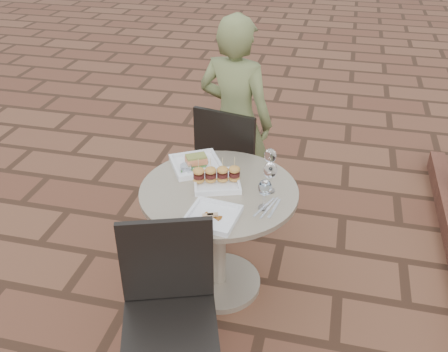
% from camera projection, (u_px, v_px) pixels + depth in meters
% --- Properties ---
extents(ground, '(60.00, 60.00, 0.00)m').
position_uv_depth(ground, '(209.00, 272.00, 3.29)').
color(ground, brown).
rests_on(ground, ground).
extents(cafe_table, '(0.90, 0.90, 0.73)m').
position_uv_depth(cafe_table, '(219.00, 224.00, 2.94)').
color(cafe_table, gray).
rests_on(cafe_table, ground).
extents(chair_far, '(0.52, 0.52, 0.93)m').
position_uv_depth(chair_far, '(231.00, 156.00, 3.50)').
color(chair_far, black).
rests_on(chair_far, ground).
extents(chair_near, '(0.56, 0.56, 0.93)m').
position_uv_depth(chair_near, '(169.00, 299.00, 2.34)').
color(chair_near, black).
rests_on(chair_near, ground).
extents(diner, '(0.62, 0.48, 1.51)m').
position_uv_depth(diner, '(235.00, 121.00, 3.52)').
color(diner, '#5B6236').
rests_on(diner, ground).
extents(plate_salmon, '(0.39, 0.39, 0.08)m').
position_uv_depth(plate_salmon, '(196.00, 164.00, 3.01)').
color(plate_salmon, white).
rests_on(plate_salmon, cafe_table).
extents(plate_sliders, '(0.33, 0.33, 0.17)m').
position_uv_depth(plate_sliders, '(217.00, 177.00, 2.84)').
color(plate_sliders, white).
rests_on(plate_sliders, cafe_table).
extents(plate_tuna, '(0.28, 0.28, 0.03)m').
position_uv_depth(plate_tuna, '(212.00, 216.00, 2.57)').
color(plate_tuna, white).
rests_on(plate_tuna, cafe_table).
extents(wine_glass_right, '(0.07, 0.07, 0.17)m').
position_uv_depth(wine_glass_right, '(265.00, 189.00, 2.59)').
color(wine_glass_right, white).
rests_on(wine_glass_right, cafe_table).
extents(wine_glass_mid, '(0.07, 0.07, 0.17)m').
position_uv_depth(wine_glass_mid, '(270.00, 156.00, 2.89)').
color(wine_glass_mid, white).
rests_on(wine_glass_mid, cafe_table).
extents(wine_glass_far, '(0.08, 0.08, 0.18)m').
position_uv_depth(wine_glass_far, '(270.00, 171.00, 2.73)').
color(wine_glass_far, white).
rests_on(wine_glass_far, cafe_table).
extents(steel_ramekin, '(0.08, 0.08, 0.05)m').
position_uv_depth(steel_ramekin, '(186.00, 169.00, 2.95)').
color(steel_ramekin, silver).
rests_on(steel_ramekin, cafe_table).
extents(cutlery_set, '(0.15, 0.24, 0.00)m').
position_uv_depth(cutlery_set, '(269.00, 208.00, 2.65)').
color(cutlery_set, silver).
rests_on(cutlery_set, cafe_table).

